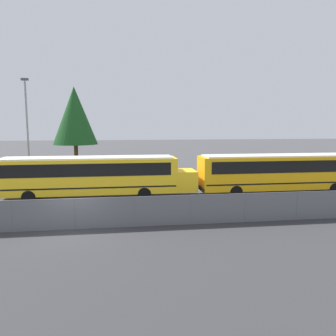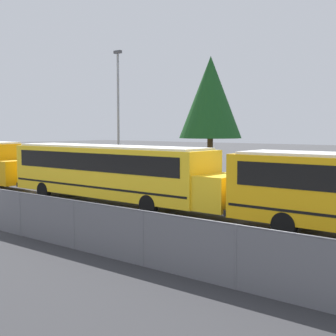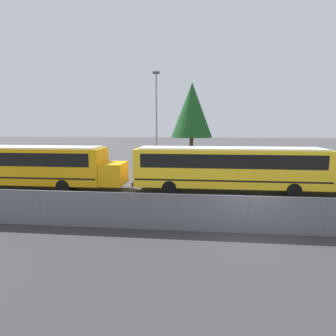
{
  "view_description": "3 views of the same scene",
  "coord_description": "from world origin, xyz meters",
  "px_view_note": "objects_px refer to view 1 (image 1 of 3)",
  "views": [
    {
      "loc": [
        2.45,
        -16.6,
        5.28
      ],
      "look_at": [
        5.65,
        6.32,
        2.22
      ],
      "focal_mm": 35.0,
      "sensor_mm": 36.0,
      "label": 1
    },
    {
      "loc": [
        17.73,
        -9.55,
        3.89
      ],
      "look_at": [
        5.07,
        5.92,
        2.2
      ],
      "focal_mm": 50.0,
      "sensor_mm": 36.0,
      "label": 2
    },
    {
      "loc": [
        -2.23,
        -10.57,
        4.37
      ],
      "look_at": [
        -4.06,
        7.41,
        1.52
      ],
      "focal_mm": 28.0,
      "sensor_mm": 36.0,
      "label": 3
    }
  ],
  "objects_px": {
    "school_bus_4": "(284,170)",
    "light_pole": "(27,128)",
    "tree_2": "(75,116)",
    "school_bus_3": "(93,174)"
  },
  "relations": [
    {
      "from": "school_bus_4",
      "to": "tree_2",
      "type": "distance_m",
      "value": 22.48
    },
    {
      "from": "school_bus_3",
      "to": "tree_2",
      "type": "bearing_deg",
      "value": 102.52
    },
    {
      "from": "tree_2",
      "to": "light_pole",
      "type": "bearing_deg",
      "value": -114.86
    },
    {
      "from": "school_bus_3",
      "to": "light_pole",
      "type": "xyz_separation_m",
      "value": [
        -6.12,
        6.61,
        3.23
      ]
    },
    {
      "from": "school_bus_4",
      "to": "light_pole",
      "type": "height_order",
      "value": "light_pole"
    },
    {
      "from": "school_bus_3",
      "to": "tree_2",
      "type": "distance_m",
      "value": 14.44
    },
    {
      "from": "school_bus_4",
      "to": "tree_2",
      "type": "relative_size",
      "value": 1.5
    },
    {
      "from": "light_pole",
      "to": "tree_2",
      "type": "height_order",
      "value": "tree_2"
    },
    {
      "from": "school_bus_4",
      "to": "light_pole",
      "type": "relative_size",
      "value": 1.52
    },
    {
      "from": "school_bus_4",
      "to": "tree_2",
      "type": "bearing_deg",
      "value": 141.94
    }
  ]
}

